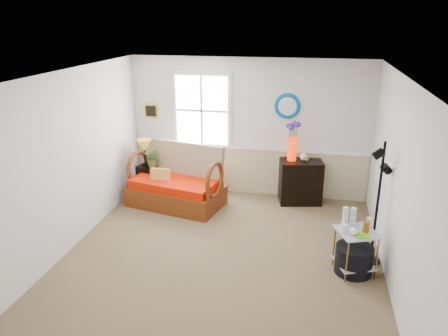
% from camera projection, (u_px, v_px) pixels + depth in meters
% --- Properties ---
extents(floor, '(4.50, 5.00, 0.01)m').
position_uv_depth(floor, '(221.00, 257.00, 6.32)').
color(floor, brown).
rests_on(floor, ground).
extents(ceiling, '(4.50, 5.00, 0.01)m').
position_uv_depth(ceiling, '(221.00, 75.00, 5.46)').
color(ceiling, white).
rests_on(ceiling, walls).
extents(walls, '(4.51, 5.01, 2.60)m').
position_uv_depth(walls, '(221.00, 172.00, 5.89)').
color(walls, silver).
rests_on(walls, floor).
extents(wainscot, '(4.46, 0.02, 0.90)m').
position_uv_depth(wainscot, '(248.00, 171.00, 8.46)').
color(wainscot, tan).
rests_on(wainscot, walls).
extents(chair_rail, '(4.46, 0.04, 0.06)m').
position_uv_depth(chair_rail, '(248.00, 148.00, 8.30)').
color(chair_rail, white).
rests_on(chair_rail, walls).
extents(window, '(1.14, 0.06, 1.44)m').
position_uv_depth(window, '(202.00, 111.00, 8.24)').
color(window, white).
rests_on(window, walls).
extents(picture, '(0.28, 0.03, 0.28)m').
position_uv_depth(picture, '(151.00, 111.00, 8.46)').
color(picture, '#BE8617').
rests_on(picture, walls).
extents(mirror, '(0.47, 0.07, 0.47)m').
position_uv_depth(mirror, '(287.00, 106.00, 7.90)').
color(mirror, '#005699').
rests_on(mirror, walls).
extents(loveseat, '(1.82, 1.28, 1.08)m').
position_uv_depth(loveseat, '(175.00, 177.00, 7.88)').
color(loveseat, '#682E06').
rests_on(loveseat, floor).
extents(throw_pillow, '(0.35, 0.10, 0.35)m').
position_uv_depth(throw_pillow, '(160.00, 178.00, 7.86)').
color(throw_pillow, '#C6520F').
rests_on(throw_pillow, loveseat).
extents(lamp_stand, '(0.42, 0.42, 0.60)m').
position_uv_depth(lamp_stand, '(149.00, 180.00, 8.41)').
color(lamp_stand, black).
rests_on(lamp_stand, floor).
extents(table_lamp, '(0.29, 0.29, 0.51)m').
position_uv_depth(table_lamp, '(145.00, 153.00, 8.20)').
color(table_lamp, '#AE7C21').
rests_on(table_lamp, lamp_stand).
extents(potted_plant, '(0.34, 0.38, 0.29)m').
position_uv_depth(potted_plant, '(153.00, 159.00, 8.20)').
color(potted_plant, '#456B2C').
rests_on(potted_plant, lamp_stand).
extents(cabinet, '(0.83, 0.62, 0.81)m').
position_uv_depth(cabinet, '(300.00, 182.00, 8.05)').
color(cabinet, black).
rests_on(cabinet, floor).
extents(flower_vase, '(0.25, 0.25, 0.71)m').
position_uv_depth(flower_vase, '(292.00, 141.00, 7.83)').
color(flower_vase, '#F72C04').
rests_on(flower_vase, cabinet).
extents(side_table, '(0.63, 0.63, 0.62)m').
position_uv_depth(side_table, '(355.00, 252.00, 5.84)').
color(side_table, '#AF7739').
rests_on(side_table, floor).
extents(tabletop_items, '(0.48, 0.48, 0.27)m').
position_uv_depth(tabletop_items, '(357.00, 221.00, 5.73)').
color(tabletop_items, silver).
rests_on(tabletop_items, side_table).
extents(floor_lamp, '(0.32, 0.32, 1.77)m').
position_uv_depth(floor_lamp, '(377.00, 204.00, 5.90)').
color(floor_lamp, black).
rests_on(floor_lamp, floor).
extents(ottoman, '(0.63, 0.63, 0.39)m').
position_uv_depth(ottoman, '(354.00, 259.00, 5.88)').
color(ottoman, black).
rests_on(ottoman, floor).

